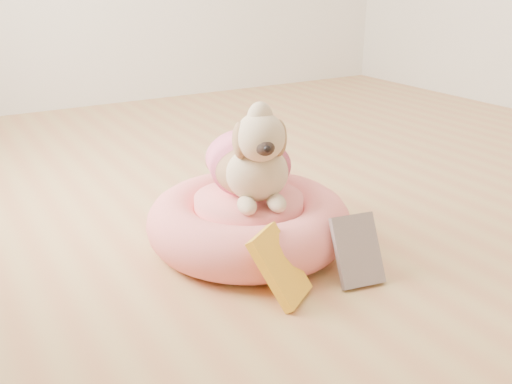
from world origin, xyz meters
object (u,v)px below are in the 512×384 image
pet_bed (249,222)px  dog (251,144)px  book_yellow (280,266)px  book_white (357,250)px

pet_bed → dog: size_ratio=1.45×
book_yellow → book_white: (0.27, -0.04, -0.00)m
pet_bed → book_yellow: size_ratio=3.09×
pet_bed → book_yellow: (-0.10, -0.36, 0.02)m
pet_bed → book_yellow: book_yellow is taller
dog → book_white: (0.15, -0.41, -0.27)m
book_yellow → book_white: size_ratio=1.04×
pet_bed → dog: dog is taller
pet_bed → book_white: 0.43m
book_yellow → pet_bed: bearing=41.1°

